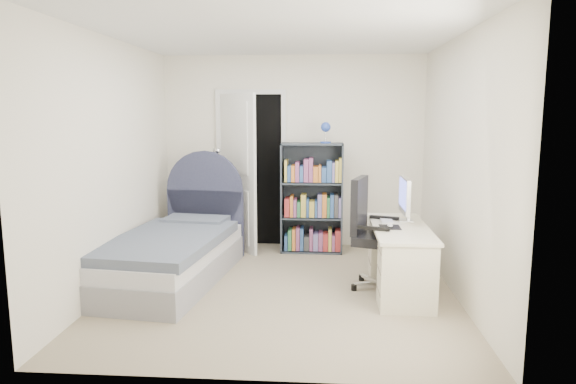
# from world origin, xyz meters

# --- Properties ---
(room_shell) EXTENTS (3.50, 3.70, 2.60)m
(room_shell) POSITION_xyz_m (0.00, 0.00, 1.25)
(room_shell) COLOR gray
(room_shell) RESTS_ON ground
(door) EXTENTS (0.92, 0.64, 2.06)m
(door) POSITION_xyz_m (-0.64, 1.58, 1.03)
(door) COLOR black
(door) RESTS_ON ground
(bed) EXTENTS (1.23, 2.22, 1.30)m
(bed) POSITION_xyz_m (-1.17, 0.25, 0.30)
(bed) COLOR gray
(bed) RESTS_ON ground
(nightstand) EXTENTS (0.37, 0.37, 0.56)m
(nightstand) POSITION_xyz_m (-1.31, 1.53, 0.36)
(nightstand) COLOR #D2C581
(nightstand) RESTS_ON ground
(floor_lamp) EXTENTS (0.19, 0.19, 1.34)m
(floor_lamp) POSITION_xyz_m (-0.94, 1.33, 0.55)
(floor_lamp) COLOR silver
(floor_lamp) RESTS_ON ground
(bookcase) EXTENTS (0.78, 0.33, 1.65)m
(bookcase) POSITION_xyz_m (0.28, 1.45, 0.64)
(bookcase) COLOR #333C46
(bookcase) RESTS_ON ground
(desk) EXTENTS (0.54, 1.35, 1.11)m
(desk) POSITION_xyz_m (1.17, 0.05, 0.36)
(desk) COLOR beige
(desk) RESTS_ON ground
(office_chair) EXTENTS (0.62, 0.64, 1.13)m
(office_chair) POSITION_xyz_m (0.90, 0.12, 0.62)
(office_chair) COLOR silver
(office_chair) RESTS_ON ground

